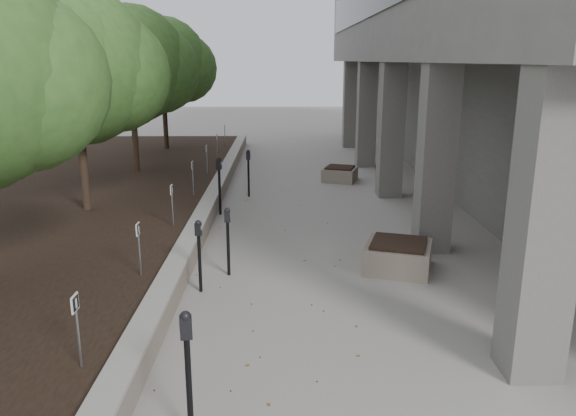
{
  "coord_description": "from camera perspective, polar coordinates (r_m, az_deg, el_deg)",
  "views": [
    {
      "loc": [
        0.12,
        -5.62,
        4.05
      ],
      "look_at": [
        0.25,
        5.56,
        1.07
      ],
      "focal_mm": 34.63,
      "sensor_mm": 36.0,
      "label": 1
    }
  ],
  "objects": [
    {
      "name": "retaining_wall",
      "position": [
        15.23,
        -7.97,
        0.35
      ],
      "size": [
        0.39,
        26.0,
        0.5
      ],
      "primitive_type": null,
      "color": "gray",
      "rests_on": "ground"
    },
    {
      "name": "planting_bed",
      "position": [
        16.13,
        -21.02,
        0.12
      ],
      "size": [
        7.0,
        26.0,
        0.4
      ],
      "primitive_type": "cube",
      "color": "black",
      "rests_on": "ground"
    },
    {
      "name": "crabapple_tree_3",
      "position": [
        14.51,
        -20.83,
        10.32
      ],
      "size": [
        4.6,
        4.0,
        5.44
      ],
      "primitive_type": null,
      "color": "#325F24",
      "rests_on": "planting_bed"
    },
    {
      "name": "crabapple_tree_4",
      "position": [
        19.28,
        -15.77,
        11.64
      ],
      "size": [
        4.6,
        4.0,
        5.44
      ],
      "primitive_type": null,
      "color": "#325F24",
      "rests_on": "planting_bed"
    },
    {
      "name": "crabapple_tree_5",
      "position": [
        24.14,
        -12.71,
        12.39
      ],
      "size": [
        4.6,
        4.0,
        5.44
      ],
      "primitive_type": null,
      "color": "#325F24",
      "rests_on": "planting_bed"
    },
    {
      "name": "parking_sign_2",
      "position": [
        7.32,
        -20.77,
        -11.77
      ],
      "size": [
        0.04,
        0.22,
        0.96
      ],
      "primitive_type": null,
      "color": "black",
      "rests_on": "planting_bed"
    },
    {
      "name": "parking_sign_3",
      "position": [
        9.97,
        -15.02,
        -4.15
      ],
      "size": [
        0.04,
        0.22,
        0.96
      ],
      "primitive_type": null,
      "color": "black",
      "rests_on": "planting_bed"
    },
    {
      "name": "parking_sign_4",
      "position": [
        12.77,
        -11.79,
        0.24
      ],
      "size": [
        0.04,
        0.22,
        0.96
      ],
      "primitive_type": null,
      "color": "black",
      "rests_on": "planting_bed"
    },
    {
      "name": "parking_sign_5",
      "position": [
        15.64,
        -9.74,
        3.03
      ],
      "size": [
        0.04,
        0.22,
        0.96
      ],
      "primitive_type": null,
      "color": "black",
      "rests_on": "planting_bed"
    },
    {
      "name": "parking_sign_6",
      "position": [
        18.56,
        -8.32,
        4.95
      ],
      "size": [
        0.04,
        0.22,
        0.96
      ],
      "primitive_type": null,
      "color": "black",
      "rests_on": "planting_bed"
    },
    {
      "name": "parking_sign_7",
      "position": [
        21.5,
        -7.28,
        6.34
      ],
      "size": [
        0.04,
        0.22,
        0.96
      ],
      "primitive_type": null,
      "color": "black",
      "rests_on": "planting_bed"
    },
    {
      "name": "parking_sign_8",
      "position": [
        24.45,
        -6.49,
        7.4
      ],
      "size": [
        0.04,
        0.22,
        0.96
      ],
      "primitive_type": null,
      "color": "black",
      "rests_on": "planting_bed"
    },
    {
      "name": "parking_meter_1",
      "position": [
        6.34,
        -10.19,
        -16.57
      ],
      "size": [
        0.17,
        0.13,
        1.52
      ],
      "primitive_type": null,
      "rotation": [
        0.0,
        0.0,
        0.17
      ],
      "color": "black",
      "rests_on": "ground"
    },
    {
      "name": "parking_meter_2",
      "position": [
        10.73,
        -6.18,
        -3.47
      ],
      "size": [
        0.14,
        0.1,
        1.36
      ],
      "primitive_type": null,
      "rotation": [
        0.0,
        0.0,
        0.02
      ],
      "color": "black",
      "rests_on": "ground"
    },
    {
      "name": "parking_meter_3",
      "position": [
        10.03,
        -9.08,
        -4.92
      ],
      "size": [
        0.15,
        0.12,
        1.35
      ],
      "primitive_type": null,
      "rotation": [
        0.0,
        0.0,
        -0.17
      ],
      "color": "black",
      "rests_on": "ground"
    },
    {
      "name": "parking_meter_4",
      "position": [
        14.98,
        -7.05,
        2.25
      ],
      "size": [
        0.18,
        0.15,
        1.57
      ],
      "primitive_type": null,
      "rotation": [
        0.0,
        0.0,
        -0.26
      ],
      "color": "black",
      "rests_on": "ground"
    },
    {
      "name": "parking_meter_5",
      "position": [
        16.92,
        -4.08,
        3.57
      ],
      "size": [
        0.14,
        0.1,
        1.45
      ],
      "primitive_type": null,
      "rotation": [
        0.0,
        0.0,
        -0.0
      ],
      "color": "black",
      "rests_on": "ground"
    },
    {
      "name": "planter_front",
      "position": [
        11.29,
        11.23,
        -4.81
      ],
      "size": [
        1.56,
        1.56,
        0.58
      ],
      "primitive_type": null,
      "rotation": [
        0.0,
        0.0,
        -0.3
      ],
      "color": "gray",
      "rests_on": "ground"
    },
    {
      "name": "planter_back",
      "position": [
        19.29,
        5.35,
        3.53
      ],
      "size": [
        1.36,
        1.36,
        0.5
      ],
      "primitive_type": null,
      "rotation": [
        0.0,
        0.0,
        -0.32
      ],
      "color": "gray",
      "rests_on": "ground"
    },
    {
      "name": "berry_scatter",
      "position": [
        11.36,
        -1.73,
        -5.88
      ],
      "size": [
        3.3,
        14.1,
        0.02
      ],
      "primitive_type": null,
      "color": "maroon",
      "rests_on": "ground"
    }
  ]
}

